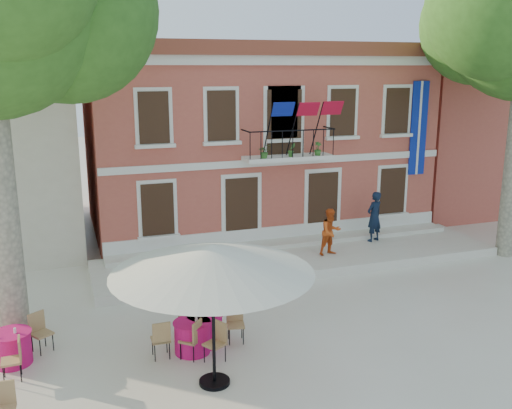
% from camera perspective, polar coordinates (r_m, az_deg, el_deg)
% --- Properties ---
extents(ground, '(90.00, 90.00, 0.00)m').
position_cam_1_polar(ground, '(15.53, 4.00, -11.66)').
color(ground, beige).
rests_on(ground, ground).
extents(main_building, '(13.50, 9.59, 7.50)m').
position_cam_1_polar(main_building, '(24.27, -0.75, 6.89)').
color(main_building, '#BA5543').
rests_on(main_building, ground).
extents(neighbor_east, '(9.40, 9.40, 6.40)m').
position_cam_1_polar(neighbor_east, '(31.08, 20.25, 6.49)').
color(neighbor_east, '#BA5543').
rests_on(neighbor_east, ground).
extents(terrace, '(14.00, 3.40, 0.30)m').
position_cam_1_polar(terrace, '(19.96, 4.36, -5.35)').
color(terrace, silver).
rests_on(terrace, ground).
extents(patio_umbrella, '(4.21, 4.21, 3.13)m').
position_cam_1_polar(patio_umbrella, '(11.67, -4.40, -5.49)').
color(patio_umbrella, black).
rests_on(patio_umbrella, ground).
extents(pedestrian_navy, '(0.80, 0.65, 1.88)m').
position_cam_1_polar(pedestrian_navy, '(21.50, 11.74, -1.18)').
color(pedestrian_navy, black).
rests_on(pedestrian_navy, terrace).
extents(pedestrian_orange, '(0.89, 0.75, 1.63)m').
position_cam_1_polar(pedestrian_orange, '(19.71, 7.49, -2.73)').
color(pedestrian_orange, '#D65019').
rests_on(pedestrian_orange, terrace).
extents(cafe_table_0, '(1.87, 1.66, 0.95)m').
position_cam_1_polar(cafe_table_0, '(14.47, -23.21, -12.91)').
color(cafe_table_0, '#D51460').
rests_on(cafe_table_0, ground).
extents(cafe_table_1, '(1.63, 1.87, 0.95)m').
position_cam_1_polar(cafe_table_1, '(13.93, -6.40, -12.87)').
color(cafe_table_1, '#D51460').
rests_on(cafe_table_1, ground).
extents(cafe_table_3, '(1.77, 1.84, 0.95)m').
position_cam_1_polar(cafe_table_3, '(14.28, -5.11, -12.15)').
color(cafe_table_3, '#D51460').
rests_on(cafe_table_3, ground).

